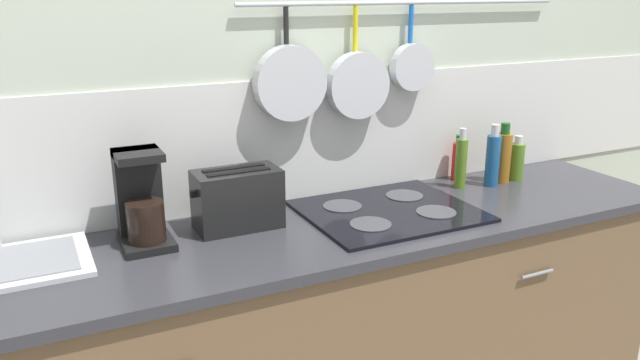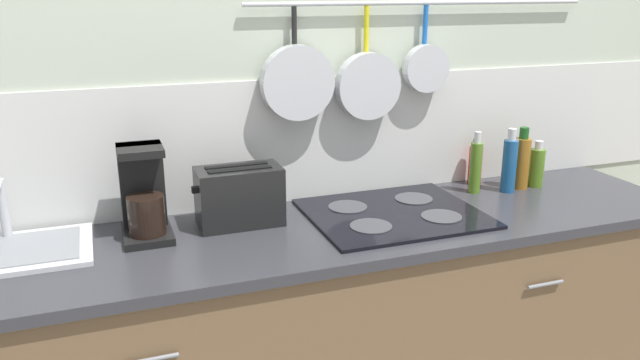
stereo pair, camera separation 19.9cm
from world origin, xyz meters
name	(u,v)px [view 2 (the right image)]	position (x,y,z in m)	size (l,w,h in m)	color
wall_back	(304,96)	(0.00, 0.33, 1.27)	(7.20, 0.14, 2.60)	#B2BCA8
cabinet_base	(335,348)	(0.00, 0.00, 0.43)	(2.55, 0.56, 0.85)	brown
countertop	(336,231)	(0.00, 0.00, 0.87)	(2.59, 0.59, 0.03)	#2D2D33
sink_basin	(4,250)	(-1.01, 0.12, 0.91)	(0.49, 0.32, 0.20)	#B7BABF
coffee_maker	(144,198)	(-0.60, 0.14, 1.01)	(0.15, 0.20, 0.29)	black
toaster	(239,196)	(-0.29, 0.13, 0.99)	(0.29, 0.15, 0.20)	black
cooktop	(394,213)	(0.23, 0.03, 0.89)	(0.58, 0.49, 0.01)	black
bottle_hot_sauce	(476,166)	(0.63, 0.15, 0.99)	(0.04, 0.04, 0.24)	#4C721E
bottle_dish_soap	(475,164)	(0.69, 0.24, 0.97)	(0.05, 0.05, 0.19)	red
bottle_olive_oil	(509,164)	(0.76, 0.12, 1.00)	(0.06, 0.06, 0.25)	navy
bottle_sesame_oil	(521,162)	(0.83, 0.14, 1.00)	(0.06, 0.06, 0.24)	#8C5919
bottle_vinegar	(537,166)	(0.90, 0.13, 0.97)	(0.06, 0.06, 0.18)	#4C721E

